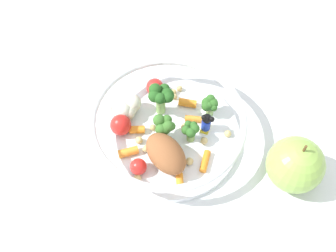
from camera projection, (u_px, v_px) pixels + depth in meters
name	position (u px, v px, depth m)	size (l,w,h in m)	color
ground_plane	(176.00, 140.00, 0.64)	(2.40, 2.40, 0.00)	white
food_container	(163.00, 126.00, 0.62)	(0.24, 0.24, 0.07)	white
loose_apple	(295.00, 165.00, 0.57)	(0.08, 0.08, 0.10)	#8CB74C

